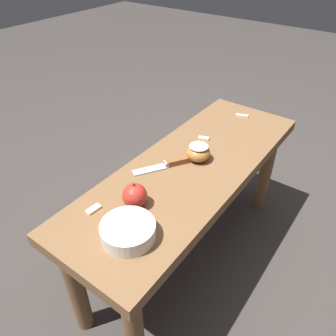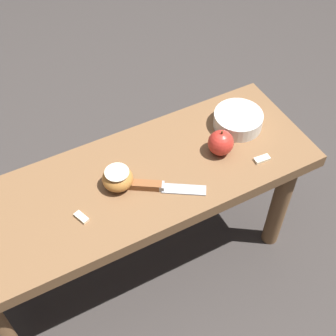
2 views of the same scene
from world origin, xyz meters
name	(u,v)px [view 1 (image 1 of 2)]	position (x,y,z in m)	size (l,w,h in m)	color
ground_plane	(187,254)	(0.00, 0.00, 0.00)	(8.00, 8.00, 0.00)	#383330
wooden_bench	(190,184)	(0.00, 0.00, 0.38)	(1.03, 0.36, 0.47)	brown
knife	(174,162)	(-0.03, 0.05, 0.47)	(0.20, 0.14, 0.02)	#9EA0A5
apple_whole	(135,196)	(-0.26, 0.02, 0.50)	(0.07, 0.07, 0.08)	red
apple_cut	(197,152)	(0.04, 0.00, 0.49)	(0.08, 0.08, 0.05)	#B27233
apple_slice_near_knife	(242,116)	(0.42, 0.02, 0.47)	(0.03, 0.05, 0.01)	beige
apple_slice_center	(94,209)	(-0.34, 0.10, 0.47)	(0.05, 0.02, 0.01)	beige
apple_slice_near_bowl	(204,138)	(0.17, 0.05, 0.47)	(0.03, 0.04, 0.01)	beige
bowl	(128,231)	(-0.36, -0.04, 0.49)	(0.14, 0.14, 0.04)	silver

